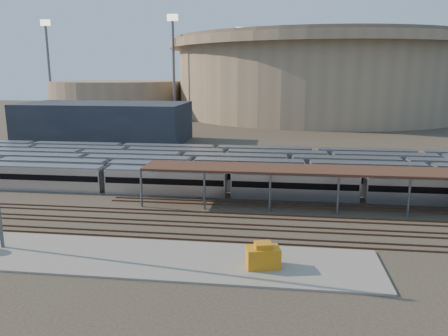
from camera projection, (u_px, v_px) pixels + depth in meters
ground at (199, 212)px, 56.59m from camera, size 420.00×420.00×0.00m
apron at (120, 256)px, 42.68m from camera, size 50.00×9.00×0.20m
subway_trains at (211, 168)px, 74.29m from camera, size 121.87×23.90×3.60m
inspection_shed at (370, 173)px, 56.61m from camera, size 60.30×6.00×5.30m
empty_tracks at (191, 224)px, 51.73m from camera, size 170.00×9.62×0.18m
stadium at (317, 75)px, 185.46m from camera, size 124.00×124.00×32.50m
secondary_arena at (118, 97)px, 188.57m from camera, size 56.00×56.00×14.00m
service_building at (105, 122)px, 113.21m from camera, size 42.00×20.00×10.00m
floodlight_0 at (174, 64)px, 162.47m from camera, size 4.00×1.00×38.40m
floodlight_1 at (49, 65)px, 179.11m from camera, size 4.00×1.00×38.40m
floodlight_3 at (240, 66)px, 208.36m from camera, size 4.00×1.00×38.40m
yellow_equipment at (263, 257)px, 40.02m from camera, size 3.37×2.52×1.89m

